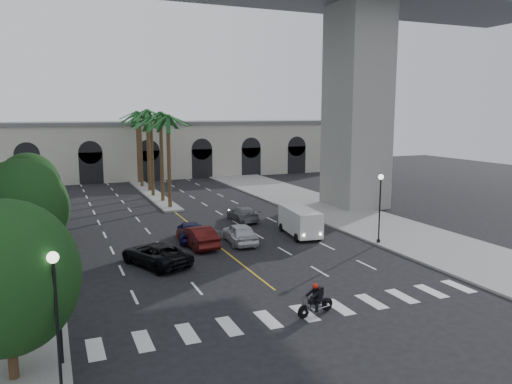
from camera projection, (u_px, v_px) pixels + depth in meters
name	position (u px, v px, depth m)	size (l,w,h in m)	color
ground	(291.00, 303.00, 26.24)	(140.00, 140.00, 0.00)	black
sidewalk_right	(364.00, 221.00, 45.59)	(8.00, 100.00, 0.15)	gray
median	(152.00, 193.00, 60.86)	(2.00, 24.00, 0.20)	gray
pier_building	(129.00, 150.00, 75.69)	(71.00, 10.50, 8.50)	beige
bridge	(218.00, 15.00, 44.65)	(75.00, 13.00, 26.00)	gray
palm_a	(168.00, 120.00, 50.32)	(3.20, 3.20, 10.30)	#47331E
palm_b	(160.00, 117.00, 53.96)	(3.20, 3.20, 10.60)	#47331E
palm_c	(151.00, 121.00, 57.56)	(3.20, 3.20, 10.10)	#47331E
palm_d	(147.00, 114.00, 61.23)	(3.20, 3.20, 10.90)	#47331E
palm_e	(140.00, 118.00, 64.85)	(3.20, 3.20, 10.40)	#47331E
palm_f	(137.00, 115.00, 68.57)	(3.20, 3.20, 10.70)	#47331E
street_tree_near	(6.00, 278.00, 17.93)	(5.20, 5.20, 6.89)	#382616
street_tree_mid	(22.00, 209.00, 29.75)	(5.44, 5.44, 7.21)	#382616
street_tree_far	(29.00, 187.00, 40.74)	(5.04, 5.04, 6.68)	#382616
lamp_post_left_near	(56.00, 313.00, 16.84)	(0.40, 0.40, 5.35)	black
lamp_post_left_far	(51.00, 206.00, 35.99)	(0.40, 0.40, 5.35)	black
lamp_post_right	(380.00, 202.00, 37.35)	(0.40, 0.40, 5.35)	black
traffic_signal_near	(59.00, 306.00, 19.27)	(0.25, 0.18, 3.65)	black
traffic_signal_far	(57.00, 275.00, 22.92)	(0.25, 0.18, 3.65)	black
motorcycle_rider	(317.00, 300.00, 24.64)	(2.21, 0.75, 1.62)	black
car_a	(240.00, 233.00, 37.99)	(1.87, 4.65, 1.59)	silver
car_b	(197.00, 236.00, 36.95)	(1.70, 4.87, 1.60)	#430E0D
car_c	(156.00, 254.00, 32.54)	(2.51, 5.44, 1.51)	black
car_d	(243.00, 214.00, 45.85)	(1.89, 4.65, 1.35)	slate
car_e	(190.00, 231.00, 38.81)	(1.86, 4.63, 1.58)	#0E0E41
cargo_van	(300.00, 221.00, 40.21)	(2.62, 5.43, 2.23)	silver
pedestrian_a	(28.00, 310.00, 22.64)	(0.64, 0.42, 1.75)	black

